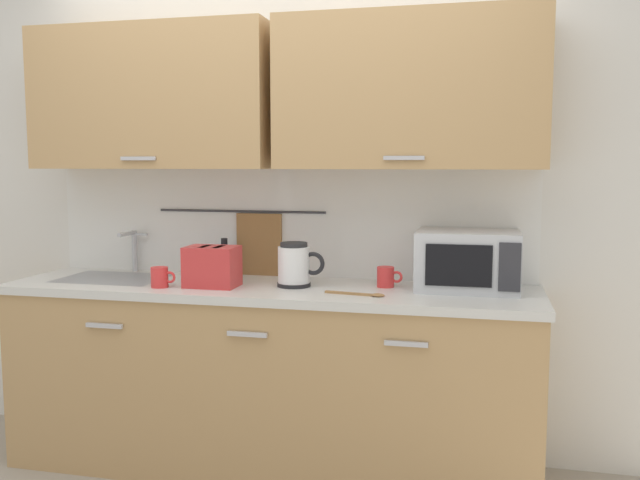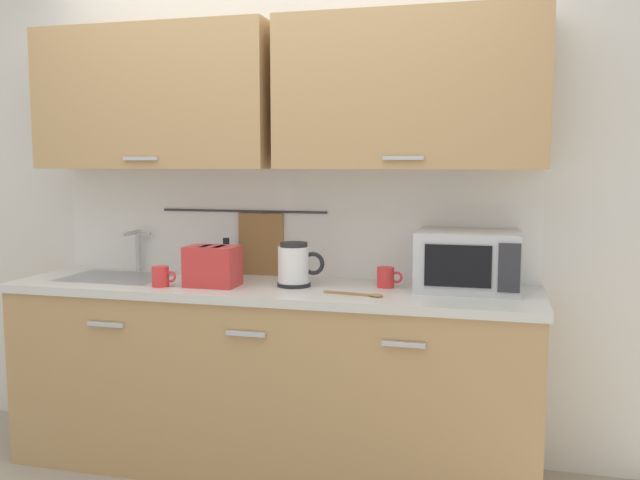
# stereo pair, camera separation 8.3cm
# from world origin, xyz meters

# --- Properties ---
(counter_unit) EXTENTS (2.53, 0.64, 0.90)m
(counter_unit) POSITION_xyz_m (-0.01, 0.30, 0.46)
(counter_unit) COLOR tan
(counter_unit) RESTS_ON ground
(back_wall_assembly) EXTENTS (3.70, 0.41, 2.50)m
(back_wall_assembly) POSITION_xyz_m (-0.00, 0.53, 1.52)
(back_wall_assembly) COLOR silver
(back_wall_assembly) RESTS_ON ground
(sink_faucet) EXTENTS (0.09, 0.17, 0.22)m
(sink_faucet) POSITION_xyz_m (-0.83, 0.53, 1.04)
(sink_faucet) COLOR #B2B5BA
(sink_faucet) RESTS_ON counter_unit
(microwave) EXTENTS (0.46, 0.35, 0.27)m
(microwave) POSITION_xyz_m (0.92, 0.41, 1.04)
(microwave) COLOR silver
(microwave) RESTS_ON counter_unit
(electric_kettle) EXTENTS (0.23, 0.16, 0.21)m
(electric_kettle) POSITION_xyz_m (0.13, 0.30, 1.00)
(electric_kettle) COLOR black
(electric_kettle) RESTS_ON counter_unit
(dish_soap_bottle) EXTENTS (0.06, 0.06, 0.20)m
(dish_soap_bottle) POSITION_xyz_m (-0.30, 0.50, 0.99)
(dish_soap_bottle) COLOR #3F8CD8
(dish_soap_bottle) RESTS_ON counter_unit
(mug_near_sink) EXTENTS (0.12, 0.08, 0.09)m
(mug_near_sink) POSITION_xyz_m (-0.48, 0.14, 0.95)
(mug_near_sink) COLOR red
(mug_near_sink) RESTS_ON counter_unit
(toaster) EXTENTS (0.26, 0.17, 0.19)m
(toaster) POSITION_xyz_m (-0.25, 0.21, 1.00)
(toaster) COLOR red
(toaster) RESTS_ON counter_unit
(mug_by_kettle) EXTENTS (0.12, 0.08, 0.09)m
(mug_by_kettle) POSITION_xyz_m (0.55, 0.39, 0.95)
(mug_by_kettle) COLOR red
(mug_by_kettle) RESTS_ON counter_unit
(wooden_spoon) EXTENTS (0.28, 0.07, 0.01)m
(wooden_spoon) POSITION_xyz_m (0.47, 0.16, 0.91)
(wooden_spoon) COLOR #9E7042
(wooden_spoon) RESTS_ON counter_unit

